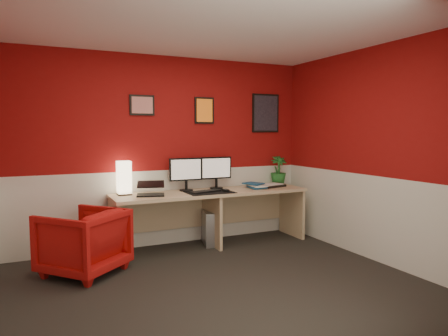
% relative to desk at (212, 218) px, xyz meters
% --- Properties ---
extents(ground, '(4.00, 3.50, 0.01)m').
position_rel_desk_xyz_m(ground, '(-0.52, -1.41, -0.36)').
color(ground, black).
rests_on(ground, ground).
extents(ceiling, '(4.00, 3.50, 0.01)m').
position_rel_desk_xyz_m(ceiling, '(-0.52, -1.41, 2.13)').
color(ceiling, white).
rests_on(ceiling, ground).
extents(wall_back, '(4.00, 0.01, 2.50)m').
position_rel_desk_xyz_m(wall_back, '(-0.52, 0.34, 0.89)').
color(wall_back, maroon).
rests_on(wall_back, ground).
extents(wall_front, '(4.00, 0.01, 2.50)m').
position_rel_desk_xyz_m(wall_front, '(-0.52, -3.16, 0.89)').
color(wall_front, maroon).
rests_on(wall_front, ground).
extents(wall_right, '(0.01, 3.50, 2.50)m').
position_rel_desk_xyz_m(wall_right, '(1.48, -1.41, 0.89)').
color(wall_right, maroon).
rests_on(wall_right, ground).
extents(wainscot_back, '(4.00, 0.01, 1.00)m').
position_rel_desk_xyz_m(wainscot_back, '(-0.52, 0.34, 0.14)').
color(wainscot_back, silver).
rests_on(wainscot_back, ground).
extents(wainscot_front, '(4.00, 0.01, 1.00)m').
position_rel_desk_xyz_m(wainscot_front, '(-0.52, -3.15, 0.14)').
color(wainscot_front, silver).
rests_on(wainscot_front, ground).
extents(wainscot_right, '(0.01, 3.50, 1.00)m').
position_rel_desk_xyz_m(wainscot_right, '(1.48, -1.41, 0.14)').
color(wainscot_right, silver).
rests_on(wainscot_right, ground).
extents(desk, '(2.60, 0.65, 0.73)m').
position_rel_desk_xyz_m(desk, '(0.00, 0.00, 0.00)').
color(desk, tan).
rests_on(desk, ground).
extents(shoji_lamp, '(0.16, 0.16, 0.40)m').
position_rel_desk_xyz_m(shoji_lamp, '(-1.11, 0.18, 0.56)').
color(shoji_lamp, '#FFE5B2').
rests_on(shoji_lamp, desk).
extents(laptop, '(0.38, 0.31, 0.22)m').
position_rel_desk_xyz_m(laptop, '(-0.83, -0.03, 0.47)').
color(laptop, black).
rests_on(laptop, desk).
extents(monitor_left, '(0.45, 0.06, 0.58)m').
position_rel_desk_xyz_m(monitor_left, '(-0.29, 0.18, 0.66)').
color(monitor_left, black).
rests_on(monitor_left, desk).
extents(monitor_right, '(0.45, 0.06, 0.58)m').
position_rel_desk_xyz_m(monitor_right, '(0.16, 0.20, 0.66)').
color(monitor_right, black).
rests_on(monitor_right, desk).
extents(desk_mat, '(0.60, 0.38, 0.01)m').
position_rel_desk_xyz_m(desk_mat, '(-0.07, -0.10, 0.37)').
color(desk_mat, black).
rests_on(desk_mat, desk).
extents(keyboard, '(0.44, 0.24, 0.02)m').
position_rel_desk_xyz_m(keyboard, '(-0.12, -0.07, 0.38)').
color(keyboard, black).
rests_on(keyboard, desk_mat).
extents(mouse, '(0.06, 0.10, 0.03)m').
position_rel_desk_xyz_m(mouse, '(0.13, -0.15, 0.39)').
color(mouse, black).
rests_on(mouse, desk_mat).
extents(book_bottom, '(0.25, 0.31, 0.03)m').
position_rel_desk_xyz_m(book_bottom, '(0.56, -0.00, 0.38)').
color(book_bottom, navy).
rests_on(book_bottom, desk).
extents(book_middle, '(0.24, 0.31, 0.02)m').
position_rel_desk_xyz_m(book_middle, '(0.57, -0.02, 0.40)').
color(book_middle, silver).
rests_on(book_middle, book_bottom).
extents(book_top, '(0.27, 0.31, 0.02)m').
position_rel_desk_xyz_m(book_top, '(0.55, -0.01, 0.43)').
color(book_top, navy).
rests_on(book_top, book_middle).
extents(zen_tray, '(0.40, 0.33, 0.03)m').
position_rel_desk_xyz_m(zen_tray, '(0.94, 0.03, 0.38)').
color(zen_tray, black).
rests_on(zen_tray, desk).
extents(potted_plant, '(0.27, 0.27, 0.42)m').
position_rel_desk_xyz_m(potted_plant, '(1.16, 0.20, 0.58)').
color(potted_plant, '#19591E').
rests_on(potted_plant, desk).
extents(pc_tower, '(0.30, 0.48, 0.45)m').
position_rel_desk_xyz_m(pc_tower, '(0.02, 0.09, -0.14)').
color(pc_tower, '#99999E').
rests_on(pc_tower, ground).
extents(armchair, '(1.06, 1.06, 0.69)m').
position_rel_desk_xyz_m(armchair, '(-1.67, -0.40, -0.02)').
color(armchair, '#BA100D').
rests_on(armchair, ground).
extents(art_left, '(0.32, 0.02, 0.26)m').
position_rel_desk_xyz_m(art_left, '(-0.83, 0.33, 1.49)').
color(art_left, red).
rests_on(art_left, wall_back).
extents(art_center, '(0.28, 0.02, 0.36)m').
position_rel_desk_xyz_m(art_center, '(0.03, 0.33, 1.44)').
color(art_center, orange).
rests_on(art_center, wall_back).
extents(art_right, '(0.44, 0.02, 0.56)m').
position_rel_desk_xyz_m(art_right, '(1.01, 0.33, 1.42)').
color(art_right, black).
rests_on(art_right, wall_back).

